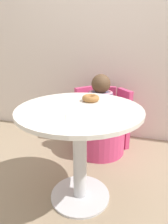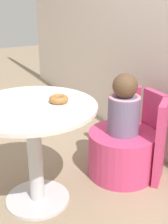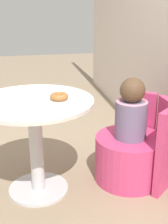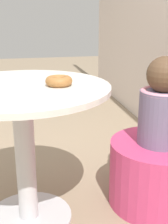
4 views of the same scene
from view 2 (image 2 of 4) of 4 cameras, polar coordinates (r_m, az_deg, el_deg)
The scene contains 7 objects.
ground_plane at distance 2.31m, azimuth -7.40°, elevation -15.12°, with size 12.00×12.00×0.00m, color gray.
round_table at distance 2.02m, azimuth -9.23°, elevation -3.66°, with size 0.82×0.82×0.70m.
tub_chair at distance 2.47m, azimuth 6.90°, elevation -7.46°, with size 0.52×0.52×0.36m.
booth_backrest at distance 2.53m, azimuth 11.13°, elevation -3.43°, with size 0.62×0.23×0.64m.
child_figure at distance 2.31m, azimuth 7.33°, elevation 1.03°, with size 0.24×0.24×0.46m.
donut at distance 1.97m, azimuth -4.65°, elevation 2.37°, with size 0.12×0.12×0.04m.
paper_napkin at distance 1.86m, azimuth -14.08°, elevation -0.02°, with size 0.17×0.17×0.01m.
Camera 2 is at (1.75, -0.61, 1.38)m, focal length 50.00 mm.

